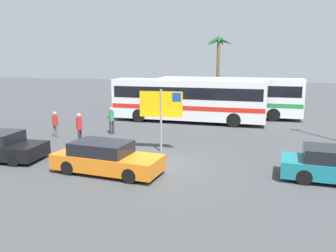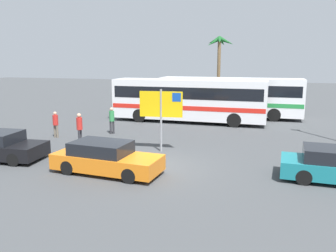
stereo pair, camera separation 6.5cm
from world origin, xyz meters
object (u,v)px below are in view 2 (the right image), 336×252
(pedestrian_crossing_lot, at_px, (80,126))
(bus_front_coach, at_px, (189,98))
(bus_rear_coach, at_px, (230,95))
(car_orange, at_px, (106,158))
(pedestrian_near_sign, at_px, (112,118))
(pedestrian_by_bus, at_px, (56,122))
(car_black, at_px, (0,146))
(ferry_sign, at_px, (162,107))

(pedestrian_crossing_lot, bearing_deg, bus_front_coach, -119.90)
(bus_rear_coach, xyz_separation_m, pedestrian_crossing_lot, (-6.83, -11.76, -0.74))
(car_orange, distance_m, pedestrian_crossing_lot, 5.37)
(pedestrian_near_sign, relative_size, pedestrian_by_bus, 1.07)
(pedestrian_near_sign, bearing_deg, pedestrian_crossing_lot, -48.24)
(pedestrian_near_sign, distance_m, pedestrian_crossing_lot, 3.14)
(bus_front_coach, height_order, car_orange, bus_front_coach)
(car_black, xyz_separation_m, pedestrian_by_bus, (-0.17, 4.77, 0.29))
(bus_front_coach, xyz_separation_m, bus_rear_coach, (2.68, 3.17, 0.00))
(pedestrian_by_bus, bearing_deg, car_black, 5.33)
(bus_rear_coach, bearing_deg, bus_front_coach, -130.12)
(ferry_sign, distance_m, pedestrian_near_sign, 5.52)
(pedestrian_near_sign, bearing_deg, bus_front_coach, 106.35)
(car_black, bearing_deg, bus_front_coach, 58.09)
(bus_front_coach, xyz_separation_m, pedestrian_near_sign, (-3.69, -5.49, -0.79))
(car_orange, bearing_deg, pedestrian_near_sign, 117.92)
(ferry_sign, bearing_deg, bus_rear_coach, 74.31)
(car_black, xyz_separation_m, pedestrian_crossing_lot, (2.16, 3.59, 0.41))
(bus_rear_coach, height_order, pedestrian_near_sign, bus_rear_coach)
(car_orange, bearing_deg, bus_rear_coach, 82.61)
(bus_rear_coach, bearing_deg, pedestrian_near_sign, -126.32)
(ferry_sign, bearing_deg, pedestrian_crossing_lot, 173.44)
(bus_front_coach, bearing_deg, pedestrian_crossing_lot, -115.82)
(pedestrian_crossing_lot, bearing_deg, pedestrian_near_sign, -102.60)
(ferry_sign, height_order, pedestrian_near_sign, ferry_sign)
(car_black, relative_size, pedestrian_crossing_lot, 2.36)
(bus_rear_coach, relative_size, car_black, 2.72)
(bus_front_coach, height_order, pedestrian_crossing_lot, bus_front_coach)
(bus_front_coach, distance_m, pedestrian_by_bus, 9.89)
(ferry_sign, height_order, car_orange, ferry_sign)
(car_orange, distance_m, pedestrian_near_sign, 7.75)
(bus_front_coach, height_order, pedestrian_near_sign, bus_front_coach)
(pedestrian_near_sign, bearing_deg, ferry_sign, 14.14)
(bus_front_coach, bearing_deg, car_orange, -92.69)
(car_orange, xyz_separation_m, pedestrian_near_sign, (-3.10, 7.10, 0.36))
(car_orange, relative_size, pedestrian_by_bus, 2.94)
(bus_rear_coach, xyz_separation_m, pedestrian_by_bus, (-9.16, -10.59, -0.86))
(car_black, height_order, pedestrian_crossing_lot, pedestrian_crossing_lot)
(bus_front_coach, relative_size, pedestrian_by_bus, 7.16)
(pedestrian_near_sign, xyz_separation_m, pedestrian_crossing_lot, (-0.47, -3.10, 0.05))
(bus_rear_coach, xyz_separation_m, car_orange, (-3.27, -15.76, -1.15))
(bus_rear_coach, distance_m, pedestrian_by_bus, 14.03)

